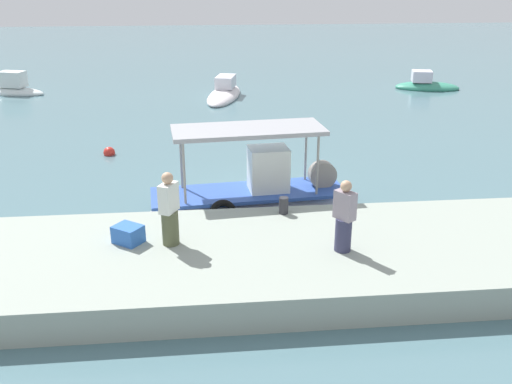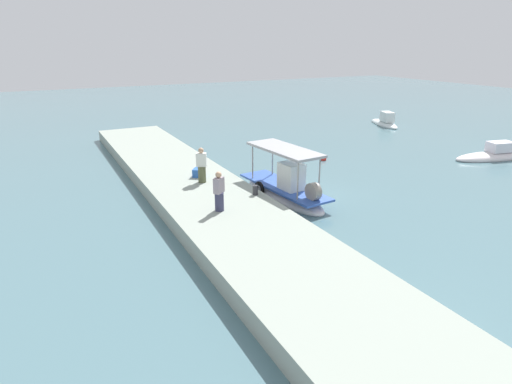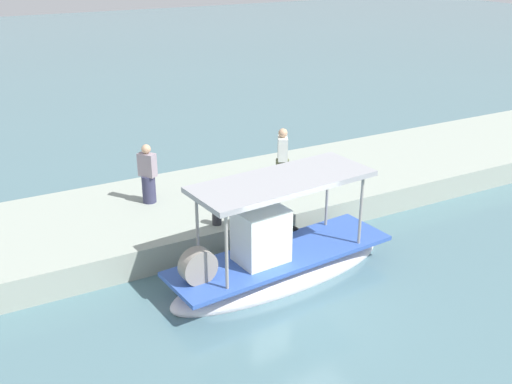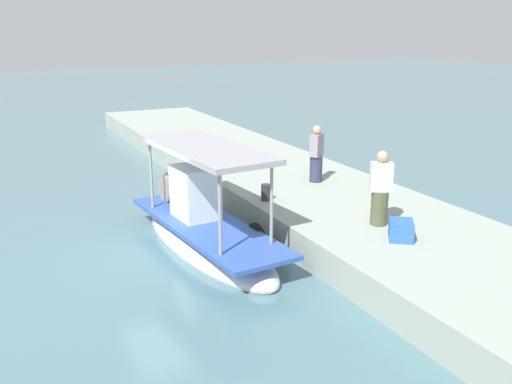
# 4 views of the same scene
# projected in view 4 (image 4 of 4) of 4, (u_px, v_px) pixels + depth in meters

# --- Properties ---
(ground_plane) EXTENTS (120.00, 120.00, 0.00)m
(ground_plane) POSITION_uv_depth(u_px,v_px,m) (176.00, 250.00, 13.56)
(ground_plane) COLOR slate
(dock_quay) EXTENTS (36.00, 4.55, 0.73)m
(dock_quay) POSITION_uv_depth(u_px,v_px,m) (334.00, 209.00, 15.36)
(dock_quay) COLOR #98A396
(dock_quay) RESTS_ON ground_plane
(main_fishing_boat) EXTENTS (5.92, 2.14, 2.85)m
(main_fishing_boat) POSITION_uv_depth(u_px,v_px,m) (205.00, 230.00, 13.61)
(main_fishing_boat) COLOR silver
(main_fishing_boat) RESTS_ON ground_plane
(fisherman_near_bollard) EXTENTS (0.51, 0.53, 1.66)m
(fisherman_near_bollard) POSITION_uv_depth(u_px,v_px,m) (316.00, 156.00, 16.49)
(fisherman_near_bollard) COLOR #343552
(fisherman_near_bollard) RESTS_ON dock_quay
(fisherman_by_crate) EXTENTS (0.52, 0.56, 1.73)m
(fisherman_by_crate) POSITION_uv_depth(u_px,v_px,m) (380.00, 192.00, 12.90)
(fisherman_by_crate) COLOR #4F5538
(fisherman_by_crate) RESTS_ON dock_quay
(mooring_bollard) EXTENTS (0.24, 0.24, 0.44)m
(mooring_bollard) POSITION_uv_depth(u_px,v_px,m) (266.00, 192.00, 14.84)
(mooring_bollard) COLOR #2D2D33
(mooring_bollard) RESTS_ON dock_quay
(cargo_crate) EXTENTS (0.79, 0.76, 0.41)m
(cargo_crate) POSITION_uv_depth(u_px,v_px,m) (401.00, 230.00, 12.15)
(cargo_crate) COLOR blue
(cargo_crate) RESTS_ON dock_quay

